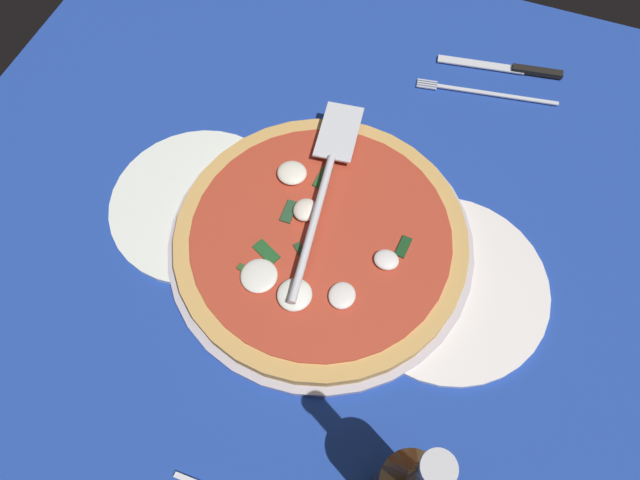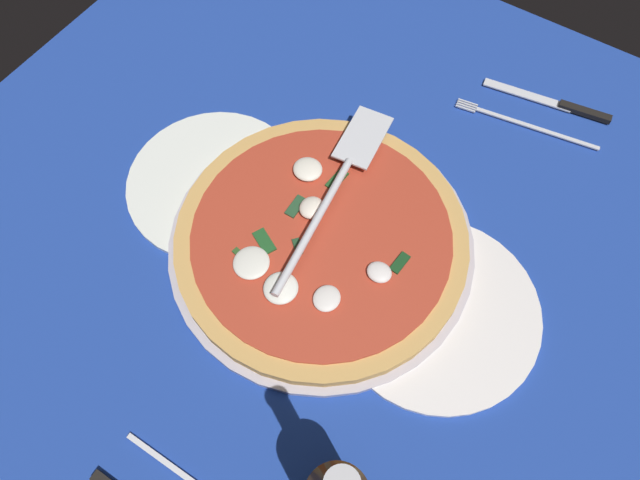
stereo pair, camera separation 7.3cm
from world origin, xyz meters
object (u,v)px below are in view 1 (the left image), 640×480
Objects in this scene: dinner_plate_left at (446,285)px; dinner_plate_right at (198,206)px; place_setting_near at (499,82)px; pizza at (319,240)px; pizza_server at (324,185)px.

dinner_plate_left and dinner_plate_right have the same top height.
dinner_plate_left is 35.27cm from place_setting_near.
pizza_server reaches higher than pizza.
dinner_plate_right is 1.08× the size of place_setting_near.
place_setting_near is (1.09, -35.25, -0.15)cm from dinner_plate_left.
pizza is at bearing 1.86° from dinner_plate_left.
pizza_server is at bearing -158.08° from dinner_plate_right.
dinner_plate_right is (34.11, 0.50, 0.00)cm from dinner_plate_left.
pizza reaches higher than dinner_plate_left.
place_setting_near is at bearing -132.72° from dinner_plate_right.
pizza_server reaches higher than place_setting_near.
pizza reaches higher than place_setting_near.
place_setting_near is at bearing -37.75° from pizza_server.
dinner_plate_left is 34.11cm from dinner_plate_right.
pizza_server is (1.76, -6.32, 2.63)cm from pizza.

